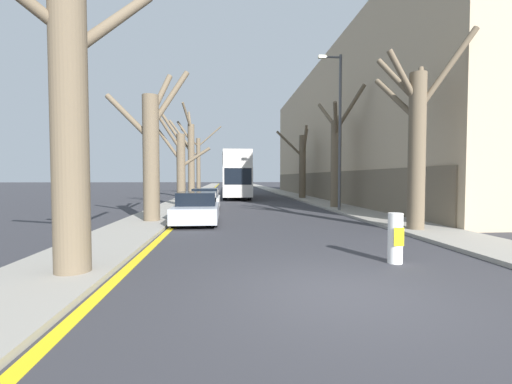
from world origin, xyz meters
TOP-DOWN VIEW (x-y plane):
  - ground_plane at (0.00, 0.00)m, footprint 300.00×300.00m
  - sidewalk_left at (-5.53, 50.00)m, footprint 2.40×120.00m
  - sidewalk_right at (5.53, 50.00)m, footprint 2.40×120.00m
  - building_facade_right at (11.71, 27.27)m, footprint 10.08×42.50m
  - kerb_line_stripe at (-4.15, 50.00)m, footprint 0.24×120.00m
  - street_tree_left_0 at (-5.10, 1.48)m, footprint 3.50×3.64m
  - street_tree_left_1 at (-5.25, 9.87)m, footprint 3.83×1.35m
  - street_tree_left_2 at (-5.18, 18.56)m, footprint 4.38×1.37m
  - street_tree_left_3 at (-5.40, 28.05)m, footprint 2.55×3.27m
  - street_tree_left_4 at (-5.32, 36.78)m, footprint 5.27×3.43m
  - street_tree_right_0 at (5.07, 6.48)m, footprint 3.12×3.18m
  - street_tree_right_1 at (5.26, 16.22)m, footprint 1.94×4.57m
  - street_tree_right_2 at (5.20, 26.10)m, footprint 3.45×2.88m
  - double_decker_bus at (-0.94, 28.26)m, footprint 2.59×10.53m
  - parked_car_0 at (-3.24, 9.52)m, footprint 1.88×3.97m
  - parked_car_1 at (-3.24, 15.87)m, footprint 1.76×4.13m
  - lamp_post at (4.60, 13.87)m, footprint 1.40×0.20m
  - traffic_bollard at (2.02, 2.01)m, footprint 0.34×0.35m

SIDE VIEW (x-z plane):
  - ground_plane at x=0.00m, z-range 0.00..0.00m
  - kerb_line_stripe at x=-4.15m, z-range 0.00..0.01m
  - sidewalk_left at x=-5.53m, z-range 0.00..0.12m
  - sidewalk_right at x=5.53m, z-range 0.00..0.12m
  - traffic_bollard at x=2.02m, z-range 0.00..1.19m
  - parked_car_1 at x=-3.24m, z-range -0.03..1.32m
  - parked_car_0 at x=-3.24m, z-range -0.03..1.34m
  - double_decker_bus at x=-0.94m, z-range 0.29..4.75m
  - street_tree_left_2 at x=-5.18m, z-range -0.32..6.35m
  - street_tree_left_1 at x=-5.25m, z-range -0.28..6.69m
  - street_tree_left_0 at x=-5.10m, z-range -0.14..6.65m
  - street_tree_right_2 at x=5.20m, z-range -0.02..6.79m
  - street_tree_right_1 at x=5.26m, z-range -0.34..7.30m
  - street_tree_right_0 at x=5.07m, z-range -0.13..7.17m
  - street_tree_left_4 at x=-5.32m, z-range -0.29..8.11m
  - street_tree_left_3 at x=-5.40m, z-range -0.32..8.65m
  - lamp_post at x=4.60m, z-range 0.47..9.60m
  - building_facade_right at x=11.71m, z-range -0.01..12.79m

